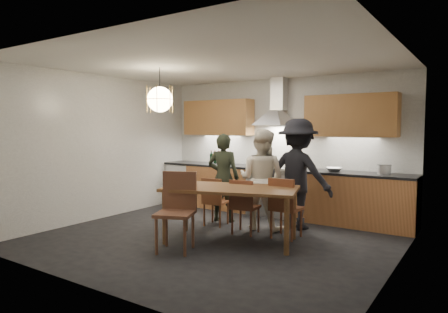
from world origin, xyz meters
The scene contains 17 objects.
ground centered at (0.00, 0.00, 0.00)m, with size 5.00×5.00×0.00m, color black.
room_shell centered at (0.00, 0.00, 1.71)m, with size 5.02×4.52×2.61m.
counter_run centered at (0.02, 1.95, 0.45)m, with size 5.00×0.62×0.90m.
range_stove centered at (0.00, 1.94, 0.44)m, with size 0.90×0.60×0.92m.
wall_fixtures centered at (0.00, 2.07, 1.87)m, with size 4.30×0.54×1.10m.
pendant_lamp centered at (-1.00, -0.10, 2.10)m, with size 0.43×0.43×0.70m.
dining_table centered at (0.28, -0.02, 0.71)m, with size 2.09×1.46×0.80m.
chair_back_left centered at (-0.44, 0.59, 0.47)m, with size 0.41×0.41×0.82m.
chair_back_mid centered at (0.24, 0.41, 0.49)m, with size 0.43×0.43×0.86m.
chair_back_right centered at (0.87, 0.53, 0.52)m, with size 0.42×0.42×0.91m.
chair_front centered at (-0.13, -0.73, 0.60)m, with size 0.62×0.62×1.05m.
person_left centered at (-0.51, 0.97, 0.78)m, with size 0.57×0.37×1.55m, color black.
person_mid centered at (0.30, 0.88, 0.81)m, with size 0.79×0.62×1.63m, color white.
person_right centered at (0.79, 1.22, 0.90)m, with size 1.16×0.67×1.80m, color black.
mixing_bowl centered at (1.16, 1.90, 0.94)m, with size 0.29×0.29×0.07m, color silver.
stock_pot centered at (1.97, 1.97, 0.97)m, with size 0.21×0.21×0.15m, color #B5B4B8.
wine_bottles centered at (-1.28, 2.02, 1.03)m, with size 0.54×0.06×0.27m.
Camera 1 is at (3.36, -4.83, 1.66)m, focal length 32.00 mm.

